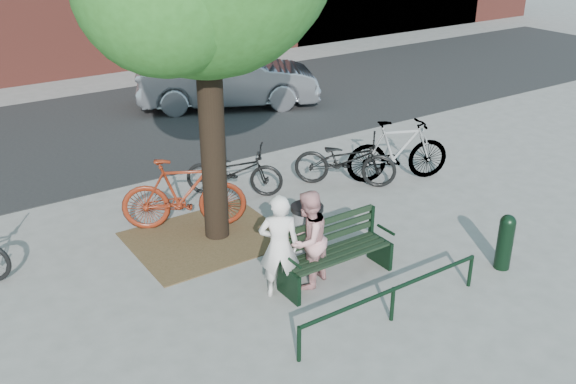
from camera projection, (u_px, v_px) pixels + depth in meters
ground at (336, 280)px, 9.46m from camera, size 90.00×90.00×0.00m
dirt_pit at (207, 238)px, 10.61m from camera, size 2.40×2.00×0.02m
road at (126, 127)px, 15.89m from camera, size 40.00×7.00×0.01m
park_bench at (334, 249)px, 9.32m from camera, size 1.74×0.54×0.97m
guard_railing at (393, 294)px, 8.39m from camera, size 3.06×0.06×0.51m
person_left at (279, 246)px, 8.80m from camera, size 0.67×0.61×1.55m
person_right at (308, 240)px, 9.06m from camera, size 0.87×0.79×1.47m
bollard at (505, 240)px, 9.58m from camera, size 0.24×0.24×0.89m
litter_bin at (307, 236)px, 9.65m from camera, size 0.49×0.49×1.00m
bicycle_b at (184, 194)px, 10.74m from camera, size 2.13×1.48×1.26m
bicycle_c at (234, 171)px, 12.03m from camera, size 1.83×1.65×0.97m
bicycle_d at (398, 151)px, 12.61m from camera, size 2.14×1.34×1.25m
bicycle_e at (345, 160)px, 12.43m from camera, size 1.94×1.84×1.04m
parked_car at (228, 78)px, 17.18m from camera, size 5.06×3.50×1.58m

